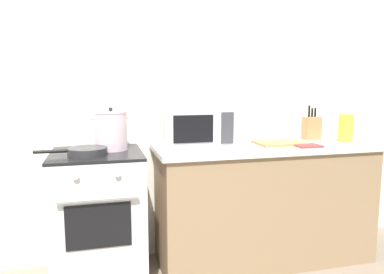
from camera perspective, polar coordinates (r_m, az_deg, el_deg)
back_wall at (r=2.92m, az=-2.07°, el=5.84°), size 4.40×0.10×2.50m
lower_cabinet_right at (r=2.94m, az=11.24°, el=-10.41°), size 1.64×0.56×0.88m
countertop_right at (r=2.83m, az=11.50°, el=-1.53°), size 1.70×0.60×0.04m
stove at (r=2.64m, az=-14.38°, el=-12.19°), size 0.60×0.64×0.92m
stock_pot at (r=2.57m, az=-12.52°, el=0.98°), size 0.31×0.22×0.30m
frying_pan at (r=2.42m, az=-16.20°, el=-2.19°), size 0.45×0.25×0.05m
microwave at (r=2.67m, az=0.48°, el=1.75°), size 0.50×0.37×0.30m
cutting_board at (r=2.85m, az=13.49°, el=-0.91°), size 0.36×0.26×0.02m
knife_block at (r=3.14m, az=18.19°, el=1.35°), size 0.13×0.10×0.28m
pasta_box at (r=3.11m, az=22.92°, el=1.28°), size 0.08×0.08×0.22m
oven_mitt at (r=2.79m, az=17.65°, el=-1.31°), size 0.18×0.14×0.02m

